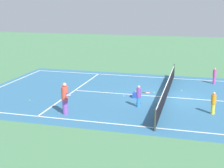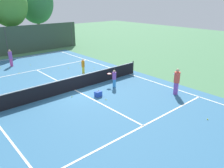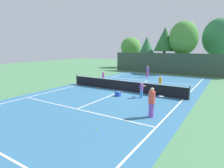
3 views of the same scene
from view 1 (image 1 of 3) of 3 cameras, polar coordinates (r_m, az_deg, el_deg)
The scene contains 12 objects.
ground_plane at distance 21.17m, azimuth 9.72°, elevation -2.32°, with size 80.00×80.00×0.00m, color #4C8456.
court_surface at distance 21.17m, azimuth 9.72°, elevation -2.32°, with size 13.00×25.00×0.01m.
tennis_net at distance 21.03m, azimuth 9.78°, elevation -0.99°, with size 11.90×0.10×1.10m.
player_0 at distance 18.41m, azimuth 17.65°, elevation -3.23°, with size 0.27×0.27×1.27m.
player_1 at distance 17.67m, azimuth -8.38°, elevation -2.50°, with size 0.85×0.83×1.78m.
player_3 at distance 18.79m, azimuth 4.85°, elevation -2.14°, with size 0.34×0.85×1.31m.
player_4 at distance 25.35m, azimuth 17.83°, elevation 1.41°, with size 0.26×0.26×1.22m.
ball_crate at distance 20.83m, azimuth 4.21°, elevation -1.90°, with size 0.43×0.33×0.43m.
tennis_ball_0 at distance 22.81m, azimuth 12.30°, elevation -1.16°, with size 0.07×0.07×0.07m, color #CCE533.
tennis_ball_6 at distance 20.75m, azimuth -14.45°, elevation -2.82°, with size 0.07×0.07×0.07m, color #CCE533.
tennis_ball_7 at distance 21.01m, azimuth 2.09°, elevation -2.16°, with size 0.07×0.07×0.07m, color #CCE533.
tennis_ball_10 at distance 22.04m, azimuth 7.51°, elevation -1.48°, with size 0.07×0.07×0.07m, color #CCE533.
Camera 1 is at (20.23, 1.73, 5.97)m, focal length 51.22 mm.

